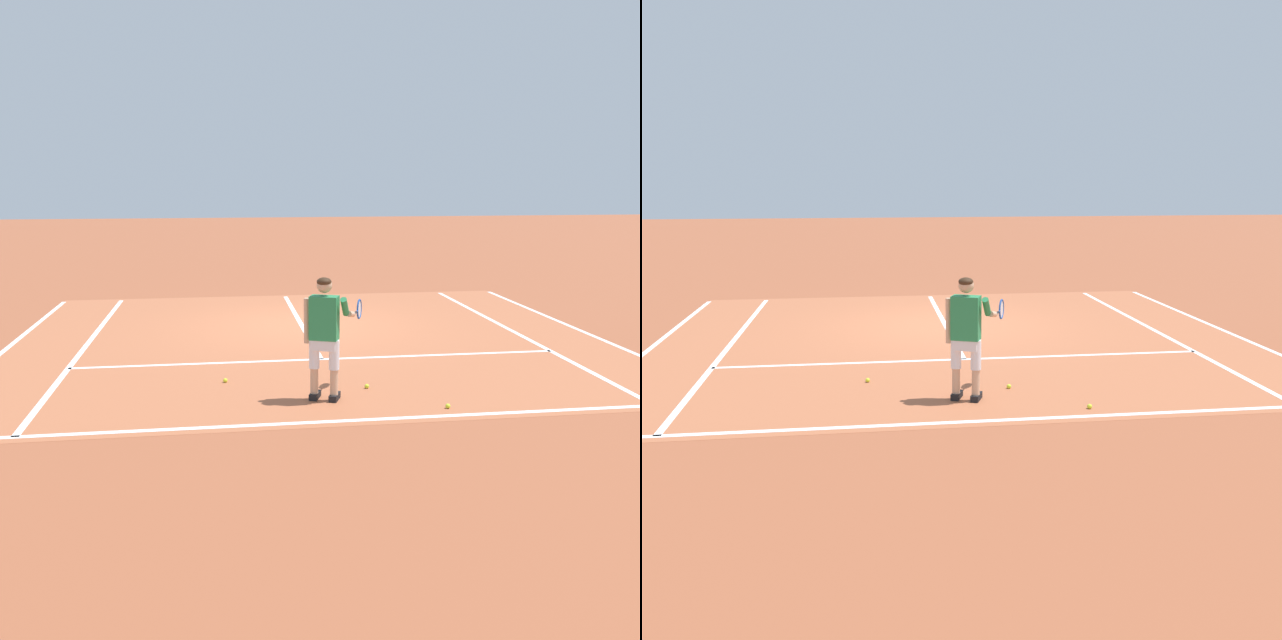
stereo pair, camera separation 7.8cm
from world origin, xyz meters
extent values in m
plane|color=#9E5133|center=(0.00, 0.00, 0.00)|extent=(80.00, 80.00, 0.00)
cube|color=#B2603D|center=(0.00, -1.21, 0.00)|extent=(10.98, 9.86, 0.00)
cube|color=white|center=(0.00, -5.95, 0.00)|extent=(10.98, 0.10, 0.01)
cube|color=white|center=(0.00, -2.88, 0.00)|extent=(8.23, 0.10, 0.01)
cube|color=white|center=(0.00, 0.32, 0.00)|extent=(0.10, 6.40, 0.01)
cube|color=white|center=(-4.12, -1.21, 0.00)|extent=(0.10, 9.46, 0.01)
cube|color=white|center=(4.12, -1.21, 0.00)|extent=(0.10, 9.46, 0.01)
cube|color=white|center=(-5.49, -1.21, 0.00)|extent=(0.10, 9.46, 0.01)
cube|color=white|center=(5.49, -1.21, 0.00)|extent=(0.10, 9.46, 0.01)
cube|color=black|center=(-0.39, -4.98, 0.04)|extent=(0.21, 0.30, 0.09)
cube|color=black|center=(-0.13, -5.08, 0.04)|extent=(0.21, 0.30, 0.09)
cylinder|color=tan|center=(-0.40, -5.01, 0.27)|extent=(0.11, 0.11, 0.36)
cylinder|color=silver|center=(-0.40, -5.01, 0.66)|extent=(0.14, 0.14, 0.41)
cylinder|color=tan|center=(-0.14, -5.12, 0.27)|extent=(0.11, 0.11, 0.36)
cylinder|color=silver|center=(-0.14, -5.12, 0.66)|extent=(0.14, 0.14, 0.41)
cube|color=silver|center=(-0.27, -5.07, 0.82)|extent=(0.39, 0.31, 0.20)
cube|color=#28844C|center=(-0.27, -5.07, 1.16)|extent=(0.43, 0.35, 0.60)
cylinder|color=tan|center=(-0.49, -4.98, 1.11)|extent=(0.09, 0.09, 0.62)
cylinder|color=#28844C|center=(0.01, -5.08, 1.31)|extent=(0.18, 0.28, 0.29)
cylinder|color=tan|center=(0.12, -4.90, 1.17)|extent=(0.18, 0.30, 0.14)
sphere|color=tan|center=(-0.27, -5.06, 1.60)|extent=(0.21, 0.21, 0.21)
ellipsoid|color=#382314|center=(-0.28, -5.08, 1.66)|extent=(0.26, 0.26, 0.12)
cylinder|color=#232326|center=(0.22, -4.70, 1.14)|extent=(0.10, 0.20, 0.03)
cylinder|color=#1E479E|center=(0.28, -4.56, 1.14)|extent=(0.06, 0.10, 0.02)
torus|color=#1E479E|center=(0.34, -4.39, 1.14)|extent=(0.13, 0.28, 0.30)
cylinder|color=silver|center=(0.34, -4.39, 1.14)|extent=(0.10, 0.23, 0.25)
sphere|color=#CCE02D|center=(-1.62, -4.02, 0.03)|extent=(0.07, 0.07, 0.07)
sphere|color=#CCE02D|center=(0.42, -4.62, 0.03)|extent=(0.07, 0.07, 0.07)
sphere|color=#CCE02D|center=(1.31, -5.65, 0.03)|extent=(0.07, 0.07, 0.07)
camera|label=1|loc=(-1.64, -14.22, 3.02)|focal=39.27mm
camera|label=2|loc=(-1.56, -14.23, 3.02)|focal=39.27mm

